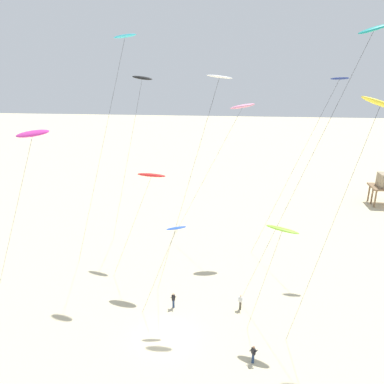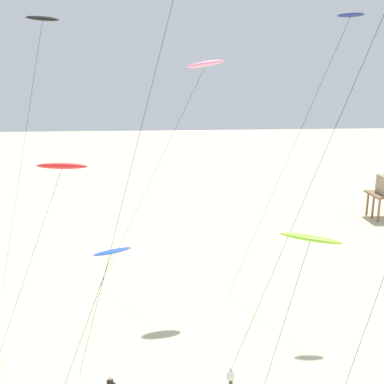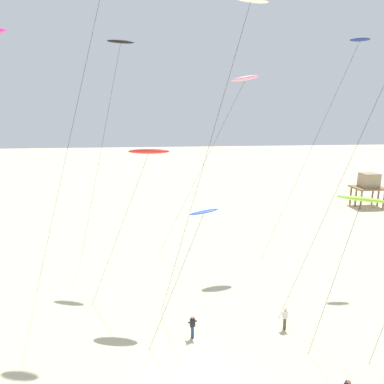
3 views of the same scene
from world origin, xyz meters
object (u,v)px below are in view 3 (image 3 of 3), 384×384
(kite_flyer_nearest, at_px, (192,326))
(kite_navy, at_px, (356,48))
(kite_white, at_px, (249,8))
(kite_black, at_px, (120,44))
(kite_blue, at_px, (202,216))
(kite_lime, at_px, (362,200))
(kite_pink, at_px, (245,79))
(stilt_house, at_px, (369,183))
(kite_flyer_furthest, at_px, (285,318))
(kite_red, at_px, (148,152))

(kite_flyer_nearest, bearing_deg, kite_navy, 35.22)
(kite_white, relative_size, kite_black, 1.03)
(kite_blue, xyz_separation_m, kite_flyer_nearest, (-0.47, 1.18, -8.19))
(kite_lime, distance_m, kite_navy, 18.83)
(kite_pink, bearing_deg, kite_blue, -112.16)
(kite_blue, height_order, kite_pink, kite_pink)
(kite_black, height_order, stilt_house, kite_black)
(kite_white, bearing_deg, kite_blue, -130.75)
(kite_white, height_order, kite_flyer_furthest, kite_white)
(kite_red, distance_m, kite_flyer_furthest, 15.42)
(kite_black, relative_size, kite_flyer_nearest, 12.96)
(kite_blue, xyz_separation_m, kite_flyer_furthest, (6.16, 1.48, -8.19))
(kite_red, relative_size, kite_flyer_nearest, 7.54)
(kite_pink, bearing_deg, kite_navy, -12.36)
(kite_white, distance_m, kite_flyer_furthest, 21.02)
(kite_navy, bearing_deg, stilt_house, 51.84)
(kite_lime, relative_size, kite_black, 0.49)
(kite_white, xyz_separation_m, kite_black, (-9.07, 10.96, -0.52))
(kite_navy, relative_size, kite_flyer_nearest, 13.00)
(kite_navy, bearing_deg, kite_black, 174.06)
(stilt_house, bearing_deg, kite_lime, -123.21)
(kite_lime, bearing_deg, kite_blue, 171.10)
(kite_lime, xyz_separation_m, kite_pink, (-3.07, 16.23, 7.90))
(kite_blue, bearing_deg, kite_lime, -8.90)
(kite_black, bearing_deg, kite_white, -50.37)
(kite_red, bearing_deg, kite_navy, 19.17)
(kite_red, bearing_deg, stilt_house, 37.18)
(kite_pink, relative_size, kite_flyer_furthest, 11.19)
(kite_lime, height_order, kite_flyer_furthest, kite_lime)
(kite_blue, height_order, stilt_house, kite_blue)
(kite_pink, bearing_deg, stilt_house, 34.57)
(kite_blue, xyz_separation_m, kite_black, (-5.67, 14.90, 11.98))
(kite_blue, relative_size, kite_pink, 0.51)
(kite_blue, height_order, kite_navy, kite_navy)
(kite_blue, height_order, kite_white, kite_white)
(kite_flyer_nearest, bearing_deg, kite_red, 119.37)
(kite_black, bearing_deg, kite_lime, -47.85)
(stilt_house, bearing_deg, kite_blue, -134.08)
(kite_navy, xyz_separation_m, kite_pink, (-9.76, 2.14, -2.65))
(kite_flyer_nearest, bearing_deg, kite_black, 110.77)
(kite_lime, distance_m, kite_blue, 9.28)
(kite_white, bearing_deg, kite_red, 162.27)
(kite_red, relative_size, stilt_house, 2.33)
(kite_red, relative_size, kite_navy, 0.58)
(kite_lime, relative_size, kite_flyer_nearest, 6.31)
(kite_pink, distance_m, kite_flyer_nearest, 22.89)
(kite_navy, bearing_deg, kite_flyer_furthest, -130.72)
(kite_blue, relative_size, kite_navy, 0.44)
(stilt_house, bearing_deg, kite_red, -142.82)
(kite_navy, height_order, kite_flyer_nearest, kite_navy)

